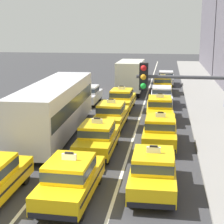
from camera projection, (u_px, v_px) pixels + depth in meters
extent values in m
plane|color=#353538|center=(58.00, 224.00, 12.66)|extent=(160.00, 160.00, 0.00)
cube|color=silver|center=(107.00, 104.00, 32.16)|extent=(0.14, 80.00, 0.01)
cube|color=silver|center=(144.00, 105.00, 31.70)|extent=(0.14, 80.00, 0.01)
cube|color=gray|center=(219.00, 121.00, 26.06)|extent=(4.00, 90.00, 0.15)
cylinder|color=black|center=(25.00, 177.00, 15.77)|extent=(0.24, 0.64, 0.64)
cube|color=black|center=(14.00, 168.00, 16.51)|extent=(1.71, 0.14, 0.20)
cylinder|color=black|center=(55.00, 117.00, 26.27)|extent=(0.26, 0.65, 0.64)
cylinder|color=black|center=(83.00, 117.00, 26.04)|extent=(0.26, 0.65, 0.64)
cylinder|color=black|center=(21.00, 147.00, 19.77)|extent=(0.26, 0.65, 0.64)
cylinder|color=black|center=(58.00, 148.00, 19.54)|extent=(0.26, 0.65, 0.64)
cube|color=silver|center=(55.00, 107.00, 22.58)|extent=(2.87, 11.28, 2.90)
cube|color=#2D3842|center=(55.00, 103.00, 22.52)|extent=(2.87, 10.83, 0.84)
cube|color=black|center=(74.00, 76.00, 27.67)|extent=(2.13, 0.15, 0.36)
cylinder|color=black|center=(84.00, 97.00, 33.62)|extent=(0.24, 0.64, 0.64)
cylinder|color=black|center=(100.00, 97.00, 33.42)|extent=(0.24, 0.64, 0.64)
cylinder|color=black|center=(77.00, 103.00, 30.89)|extent=(0.24, 0.64, 0.64)
cylinder|color=black|center=(94.00, 104.00, 30.69)|extent=(0.24, 0.64, 0.64)
cube|color=silver|center=(89.00, 96.00, 32.08)|extent=(1.78, 4.31, 0.66)
cube|color=silver|center=(88.00, 89.00, 31.84)|extent=(1.57, 1.91, 0.60)
cube|color=#2D3842|center=(88.00, 89.00, 31.84)|extent=(1.59, 1.93, 0.33)
cylinder|color=black|center=(65.00, 175.00, 16.04)|extent=(0.26, 0.65, 0.64)
cylinder|color=black|center=(98.00, 177.00, 15.79)|extent=(0.26, 0.65, 0.64)
cylinder|color=black|center=(39.00, 208.00, 13.10)|extent=(0.26, 0.65, 0.64)
cylinder|color=black|center=(80.00, 211.00, 12.85)|extent=(0.26, 0.65, 0.64)
cube|color=yellow|center=(71.00, 183.00, 14.37)|extent=(1.91, 4.54, 0.70)
cube|color=black|center=(71.00, 181.00, 14.36)|extent=(1.92, 4.18, 0.10)
cube|color=yellow|center=(69.00, 168.00, 14.07)|extent=(1.65, 2.14, 0.64)
cube|color=#2D3842|center=(69.00, 168.00, 14.07)|extent=(1.67, 2.16, 0.35)
cube|color=white|center=(69.00, 157.00, 13.97)|extent=(0.56, 0.13, 0.24)
cube|color=black|center=(69.00, 153.00, 13.94)|extent=(0.32, 0.12, 0.06)
cube|color=black|center=(85.00, 168.00, 16.54)|extent=(1.71, 0.18, 0.20)
cube|color=black|center=(53.00, 217.00, 12.30)|extent=(1.71, 0.18, 0.20)
cylinder|color=black|center=(90.00, 138.00, 21.26)|extent=(0.24, 0.64, 0.64)
cylinder|color=black|center=(116.00, 139.00, 21.04)|extent=(0.24, 0.64, 0.64)
cylinder|color=black|center=(77.00, 156.00, 18.32)|extent=(0.24, 0.64, 0.64)
cylinder|color=black|center=(107.00, 158.00, 18.10)|extent=(0.24, 0.64, 0.64)
cube|color=yellow|center=(98.00, 141.00, 19.60)|extent=(1.82, 4.51, 0.70)
cube|color=black|center=(98.00, 140.00, 19.59)|extent=(1.84, 4.15, 0.10)
cube|color=yellow|center=(97.00, 129.00, 19.30)|extent=(1.61, 2.11, 0.64)
cube|color=#2D3842|center=(97.00, 129.00, 19.30)|extent=(1.63, 2.13, 0.35)
cube|color=white|center=(97.00, 121.00, 19.20)|extent=(0.56, 0.12, 0.24)
cube|color=black|center=(97.00, 118.00, 19.17)|extent=(0.32, 0.11, 0.06)
cube|color=black|center=(105.00, 134.00, 21.78)|extent=(1.71, 0.15, 0.20)
cube|color=black|center=(89.00, 160.00, 17.53)|extent=(1.71, 0.15, 0.20)
cylinder|color=black|center=(105.00, 116.00, 26.32)|extent=(0.25, 0.64, 0.64)
cylinder|color=black|center=(125.00, 117.00, 26.09)|extent=(0.25, 0.64, 0.64)
cylinder|color=black|center=(96.00, 128.00, 23.38)|extent=(0.25, 0.64, 0.64)
cylinder|color=black|center=(119.00, 129.00, 23.15)|extent=(0.25, 0.64, 0.64)
cube|color=yellow|center=(111.00, 117.00, 24.65)|extent=(1.87, 4.53, 0.70)
cube|color=black|center=(111.00, 116.00, 24.64)|extent=(1.89, 4.17, 0.10)
cube|color=yellow|center=(111.00, 108.00, 24.36)|extent=(1.63, 2.13, 0.64)
cube|color=#2D3842|center=(111.00, 108.00, 24.36)|extent=(1.65, 2.15, 0.35)
cube|color=white|center=(111.00, 101.00, 24.26)|extent=(0.56, 0.13, 0.24)
cube|color=black|center=(111.00, 99.00, 24.22)|extent=(0.32, 0.12, 0.06)
cube|color=black|center=(116.00, 113.00, 26.83)|extent=(1.71, 0.17, 0.20)
cube|color=black|center=(105.00, 130.00, 22.59)|extent=(1.71, 0.17, 0.20)
cylinder|color=black|center=(116.00, 102.00, 31.49)|extent=(0.25, 0.64, 0.64)
cylinder|color=black|center=(133.00, 102.00, 31.25)|extent=(0.25, 0.64, 0.64)
cylinder|color=black|center=(109.00, 109.00, 28.55)|extent=(0.25, 0.64, 0.64)
cylinder|color=black|center=(128.00, 110.00, 28.31)|extent=(0.25, 0.64, 0.64)
cube|color=yellow|center=(122.00, 101.00, 29.82)|extent=(1.89, 4.54, 0.70)
cube|color=black|center=(122.00, 101.00, 29.81)|extent=(1.90, 4.18, 0.10)
cube|color=yellow|center=(121.00, 93.00, 29.52)|extent=(1.64, 2.13, 0.64)
cube|color=#2D3842|center=(121.00, 93.00, 29.52)|extent=(1.66, 2.15, 0.35)
cube|color=white|center=(122.00, 88.00, 29.42)|extent=(0.56, 0.13, 0.24)
cube|color=black|center=(122.00, 86.00, 29.39)|extent=(0.32, 0.12, 0.06)
cube|color=black|center=(125.00, 99.00, 32.00)|extent=(1.71, 0.17, 0.20)
cube|color=black|center=(117.00, 110.00, 27.75)|extent=(1.71, 0.17, 0.20)
cylinder|color=black|center=(124.00, 87.00, 38.73)|extent=(0.25, 0.64, 0.64)
cylinder|color=black|center=(142.00, 88.00, 38.43)|extent=(0.25, 0.64, 0.64)
cylinder|color=black|center=(118.00, 94.00, 34.98)|extent=(0.25, 0.64, 0.64)
cylinder|color=black|center=(138.00, 95.00, 34.68)|extent=(0.25, 0.64, 0.64)
cube|color=maroon|center=(134.00, 76.00, 39.28)|extent=(2.13, 2.23, 2.10)
cube|color=#2D3842|center=(135.00, 72.00, 40.24)|extent=(1.93, 0.09, 0.76)
cube|color=beige|center=(131.00, 75.00, 36.02)|extent=(2.37, 5.23, 2.70)
cylinder|color=black|center=(132.00, 78.00, 45.58)|extent=(0.25, 0.64, 0.64)
cylinder|color=black|center=(144.00, 78.00, 45.35)|extent=(0.25, 0.64, 0.64)
cylinder|color=black|center=(129.00, 81.00, 42.85)|extent=(0.25, 0.64, 0.64)
cylinder|color=black|center=(142.00, 82.00, 42.62)|extent=(0.25, 0.64, 0.64)
cube|color=black|center=(137.00, 77.00, 44.02)|extent=(1.84, 4.33, 0.66)
cube|color=black|center=(137.00, 72.00, 43.79)|extent=(1.59, 1.93, 0.60)
cube|color=#2D3842|center=(137.00, 72.00, 43.79)|extent=(1.61, 1.95, 0.33)
cylinder|color=black|center=(137.00, 168.00, 16.80)|extent=(0.25, 0.64, 0.64)
cylinder|color=black|center=(170.00, 170.00, 16.60)|extent=(0.25, 0.64, 0.64)
cylinder|color=black|center=(132.00, 198.00, 13.85)|extent=(0.25, 0.64, 0.64)
cylinder|color=black|center=(172.00, 201.00, 13.65)|extent=(0.25, 0.64, 0.64)
cube|color=yellow|center=(153.00, 175.00, 15.15)|extent=(1.85, 4.52, 0.70)
cube|color=black|center=(153.00, 173.00, 15.13)|extent=(1.87, 4.16, 0.10)
cube|color=yellow|center=(153.00, 160.00, 14.85)|extent=(1.62, 2.12, 0.64)
cube|color=#2D3842|center=(153.00, 160.00, 14.85)|extent=(1.64, 2.14, 0.35)
cube|color=white|center=(154.00, 150.00, 14.75)|extent=(0.56, 0.13, 0.24)
cube|color=black|center=(154.00, 146.00, 14.72)|extent=(0.32, 0.11, 0.06)
cube|color=black|center=(154.00, 161.00, 17.33)|extent=(1.71, 0.16, 0.20)
cube|color=black|center=(151.00, 205.00, 13.07)|extent=(1.71, 0.16, 0.20)
cylinder|color=black|center=(148.00, 132.00, 22.57)|extent=(0.24, 0.64, 0.64)
cylinder|color=black|center=(173.00, 133.00, 22.36)|extent=(0.24, 0.64, 0.64)
cylinder|color=black|center=(145.00, 147.00, 19.62)|extent=(0.24, 0.64, 0.64)
cylinder|color=black|center=(173.00, 149.00, 19.41)|extent=(0.24, 0.64, 0.64)
cube|color=yellow|center=(160.00, 134.00, 20.91)|extent=(1.80, 4.50, 0.70)
cube|color=black|center=(160.00, 133.00, 20.90)|extent=(1.82, 4.14, 0.10)
cube|color=yellow|center=(160.00, 123.00, 20.62)|extent=(1.60, 2.10, 0.64)
cube|color=#2D3842|center=(160.00, 123.00, 20.62)|extent=(1.62, 2.12, 0.35)
cube|color=white|center=(161.00, 115.00, 20.52)|extent=(0.56, 0.12, 0.24)
cube|color=black|center=(161.00, 112.00, 20.48)|extent=(0.32, 0.11, 0.06)
cube|color=black|center=(161.00, 127.00, 23.10)|extent=(1.71, 0.14, 0.20)
cube|color=black|center=(159.00, 150.00, 18.84)|extent=(1.71, 0.14, 0.20)
cylinder|color=black|center=(149.00, 110.00, 28.21)|extent=(0.26, 0.65, 0.64)
cylinder|color=black|center=(169.00, 111.00, 28.05)|extent=(0.26, 0.65, 0.64)
cylinder|color=black|center=(149.00, 120.00, 25.25)|extent=(0.26, 0.65, 0.64)
cylinder|color=black|center=(171.00, 121.00, 25.09)|extent=(0.26, 0.65, 0.64)
cube|color=yellow|center=(159.00, 111.00, 26.57)|extent=(1.96, 4.56, 0.70)
cube|color=black|center=(159.00, 110.00, 26.56)|extent=(1.96, 4.20, 0.10)
cube|color=yellow|center=(160.00, 102.00, 26.28)|extent=(1.67, 2.16, 0.64)
cube|color=#2D3842|center=(160.00, 102.00, 26.28)|extent=(1.69, 2.18, 0.35)
cube|color=white|center=(160.00, 96.00, 26.18)|extent=(0.56, 0.14, 0.24)
cube|color=black|center=(160.00, 94.00, 26.14)|extent=(0.32, 0.12, 0.06)
cube|color=black|center=(159.00, 107.00, 28.77)|extent=(1.71, 0.20, 0.20)
cube|color=black|center=(160.00, 122.00, 24.49)|extent=(1.71, 0.20, 0.20)
cylinder|color=black|center=(153.00, 98.00, 33.13)|extent=(0.26, 0.65, 0.64)
cylinder|color=black|center=(169.00, 98.00, 32.96)|extent=(0.26, 0.65, 0.64)
cylinder|color=black|center=(153.00, 104.00, 30.38)|extent=(0.26, 0.65, 0.64)
cylinder|color=black|center=(170.00, 105.00, 30.21)|extent=(0.26, 0.65, 0.64)
cube|color=silver|center=(161.00, 97.00, 31.59)|extent=(1.87, 4.35, 0.66)
cube|color=silver|center=(162.00, 90.00, 31.36)|extent=(1.61, 1.94, 0.60)
cube|color=#2D3842|center=(162.00, 90.00, 31.36)|extent=(1.63, 1.96, 0.33)
cylinder|color=black|center=(155.00, 87.00, 38.98)|extent=(0.25, 0.64, 0.64)
cylinder|color=black|center=(169.00, 87.00, 38.79)|extent=(0.25, 0.64, 0.64)
cylinder|color=black|center=(155.00, 92.00, 36.03)|extent=(0.25, 0.64, 0.64)
cylinder|color=black|center=(170.00, 92.00, 35.83)|extent=(0.25, 0.64, 0.64)
cube|color=yellow|center=(162.00, 86.00, 37.33)|extent=(1.87, 4.53, 0.70)
cube|color=black|center=(162.00, 86.00, 37.32)|extent=(1.88, 4.17, 0.10)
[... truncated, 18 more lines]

